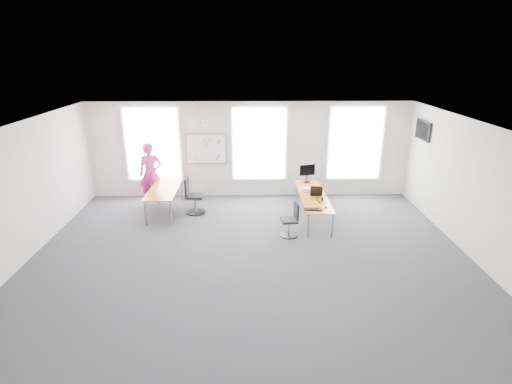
{
  "coord_description": "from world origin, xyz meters",
  "views": [
    {
      "loc": [
        -0.02,
        -8.2,
        4.46
      ],
      "look_at": [
        0.15,
        1.2,
        1.1
      ],
      "focal_mm": 28.0,
      "sensor_mm": 36.0,
      "label": 1
    }
  ],
  "objects_px": {
    "chair_right": "(291,221)",
    "monitor": "(307,172)",
    "desk_left": "(164,190)",
    "keyboard": "(313,209)",
    "desk_right": "(313,197)",
    "person": "(151,174)",
    "headphones": "(319,199)",
    "chair_left": "(193,198)"
  },
  "relations": [
    {
      "from": "chair_right",
      "to": "desk_left",
      "type": "bearing_deg",
      "value": -122.98
    },
    {
      "from": "chair_right",
      "to": "monitor",
      "type": "xyz_separation_m",
      "value": [
        0.7,
        2.31,
        0.61
      ]
    },
    {
      "from": "desk_left",
      "to": "chair_right",
      "type": "distance_m",
      "value": 3.85
    },
    {
      "from": "desk_right",
      "to": "headphones",
      "type": "distance_m",
      "value": 0.46
    },
    {
      "from": "chair_right",
      "to": "keyboard",
      "type": "height_order",
      "value": "chair_right"
    },
    {
      "from": "keyboard",
      "to": "monitor",
      "type": "bearing_deg",
      "value": 96.81
    },
    {
      "from": "monitor",
      "to": "headphones",
      "type": "bearing_deg",
      "value": -101.3
    },
    {
      "from": "keyboard",
      "to": "monitor",
      "type": "relative_size",
      "value": 0.85
    },
    {
      "from": "chair_left",
      "to": "person",
      "type": "relative_size",
      "value": 0.56
    },
    {
      "from": "desk_right",
      "to": "monitor",
      "type": "bearing_deg",
      "value": 91.03
    },
    {
      "from": "keyboard",
      "to": "person",
      "type": "bearing_deg",
      "value": 164.31
    },
    {
      "from": "desk_right",
      "to": "desk_left",
      "type": "relative_size",
      "value": 1.35
    },
    {
      "from": "desk_left",
      "to": "headphones",
      "type": "height_order",
      "value": "headphones"
    },
    {
      "from": "chair_left",
      "to": "headphones",
      "type": "distance_m",
      "value": 3.6
    },
    {
      "from": "chair_left",
      "to": "keyboard",
      "type": "distance_m",
      "value": 3.55
    },
    {
      "from": "desk_right",
      "to": "keyboard",
      "type": "height_order",
      "value": "keyboard"
    },
    {
      "from": "desk_right",
      "to": "chair_left",
      "type": "xyz_separation_m",
      "value": [
        -3.39,
        0.39,
        -0.15
      ]
    },
    {
      "from": "desk_left",
      "to": "chair_right",
      "type": "height_order",
      "value": "chair_right"
    },
    {
      "from": "desk_left",
      "to": "keyboard",
      "type": "xyz_separation_m",
      "value": [
        4.04,
        -1.53,
        0.0
      ]
    },
    {
      "from": "chair_left",
      "to": "monitor",
      "type": "relative_size",
      "value": 1.91
    },
    {
      "from": "headphones",
      "to": "monitor",
      "type": "relative_size",
      "value": 0.31
    },
    {
      "from": "desk_right",
      "to": "chair_right",
      "type": "xyz_separation_m",
      "value": [
        -0.72,
        -1.17,
        -0.23
      ]
    },
    {
      "from": "chair_left",
      "to": "desk_right",
      "type": "bearing_deg",
      "value": -94.24
    },
    {
      "from": "keyboard",
      "to": "headphones",
      "type": "distance_m",
      "value": 0.68
    },
    {
      "from": "desk_right",
      "to": "keyboard",
      "type": "xyz_separation_m",
      "value": [
        -0.17,
        -1.07,
        0.05
      ]
    },
    {
      "from": "desk_left",
      "to": "headphones",
      "type": "xyz_separation_m",
      "value": [
        4.3,
        -0.9,
        0.04
      ]
    },
    {
      "from": "chair_right",
      "to": "person",
      "type": "height_order",
      "value": "person"
    },
    {
      "from": "desk_right",
      "to": "chair_left",
      "type": "relative_size",
      "value": 2.57
    },
    {
      "from": "desk_right",
      "to": "person",
      "type": "height_order",
      "value": "person"
    },
    {
      "from": "chair_right",
      "to": "monitor",
      "type": "relative_size",
      "value": 1.59
    },
    {
      "from": "chair_left",
      "to": "monitor",
      "type": "height_order",
      "value": "monitor"
    },
    {
      "from": "desk_left",
      "to": "chair_right",
      "type": "xyz_separation_m",
      "value": [
        3.48,
        -1.62,
        -0.28
      ]
    },
    {
      "from": "chair_right",
      "to": "person",
      "type": "relative_size",
      "value": 0.47
    },
    {
      "from": "desk_right",
      "to": "desk_left",
      "type": "xyz_separation_m",
      "value": [
        -4.2,
        0.45,
        0.05
      ]
    },
    {
      "from": "desk_left",
      "to": "person",
      "type": "xyz_separation_m",
      "value": [
        -0.53,
        0.73,
        0.27
      ]
    },
    {
      "from": "chair_right",
      "to": "headphones",
      "type": "height_order",
      "value": "chair_right"
    },
    {
      "from": "headphones",
      "to": "monitor",
      "type": "distance_m",
      "value": 1.62
    },
    {
      "from": "chair_left",
      "to": "headphones",
      "type": "relative_size",
      "value": 6.22
    },
    {
      "from": "headphones",
      "to": "monitor",
      "type": "height_order",
      "value": "monitor"
    },
    {
      "from": "person",
      "to": "keyboard",
      "type": "relative_size",
      "value": 4.01
    },
    {
      "from": "chair_right",
      "to": "person",
      "type": "xyz_separation_m",
      "value": [
        -4.01,
        2.35,
        0.55
      ]
    },
    {
      "from": "desk_left",
      "to": "chair_left",
      "type": "bearing_deg",
      "value": -4.33
    }
  ]
}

